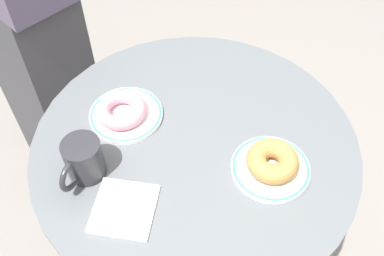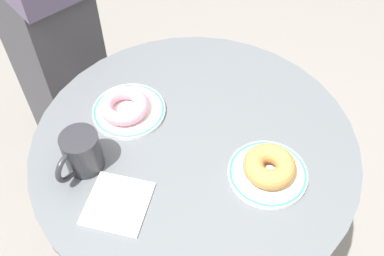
{
  "view_description": "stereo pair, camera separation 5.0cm",
  "coord_description": "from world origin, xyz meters",
  "views": [
    {
      "loc": [
        0.32,
        -0.53,
        1.57
      ],
      "look_at": [
        -0.01,
        0.01,
        0.81
      ],
      "focal_mm": 41.04,
      "sensor_mm": 36.0,
      "label": 1
    },
    {
      "loc": [
        0.36,
        -0.5,
        1.57
      ],
      "look_at": [
        -0.01,
        0.01,
        0.81
      ],
      "focal_mm": 41.04,
      "sensor_mm": 36.0,
      "label": 2
    }
  ],
  "objects": [
    {
      "name": "plate_left",
      "position": [
        -0.18,
        -0.02,
        0.78
      ],
      "size": [
        0.18,
        0.18,
        0.01
      ],
      "color": "white",
      "rests_on": "cafe_table"
    },
    {
      "name": "plate_right",
      "position": [
        0.18,
        0.02,
        0.78
      ],
      "size": [
        0.17,
        0.17,
        0.01
      ],
      "color": "white",
      "rests_on": "cafe_table"
    },
    {
      "name": "coffee_mug",
      "position": [
        -0.15,
        -0.2,
        0.82
      ],
      "size": [
        0.08,
        0.12,
        0.1
      ],
      "color": "#28282D",
      "rests_on": "cafe_table"
    },
    {
      "name": "paper_napkin",
      "position": [
        -0.03,
        -0.23,
        0.78
      ],
      "size": [
        0.16,
        0.17,
        0.01
      ],
      "primitive_type": "cube",
      "rotation": [
        0.0,
        0.0,
        0.39
      ],
      "color": "white",
      "rests_on": "cafe_table"
    },
    {
      "name": "donut_pink_frosted",
      "position": [
        -0.19,
        -0.03,
        0.8
      ],
      "size": [
        0.13,
        0.13,
        0.03
      ],
      "primitive_type": "torus",
      "rotation": [
        0.0,
        0.0,
        3.29
      ],
      "color": "pink",
      "rests_on": "plate_left"
    },
    {
      "name": "cafe_table",
      "position": [
        0.0,
        0.0,
        0.52
      ],
      "size": [
        0.75,
        0.75,
        0.77
      ],
      "color": "#565B60",
      "rests_on": "ground"
    },
    {
      "name": "donut_old_fashioned",
      "position": [
        0.18,
        0.02,
        0.81
      ],
      "size": [
        0.12,
        0.12,
        0.04
      ],
      "primitive_type": "torus",
      "rotation": [
        0.0,
        0.0,
        1.54
      ],
      "color": "#BC7F42",
      "rests_on": "plate_right"
    }
  ]
}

